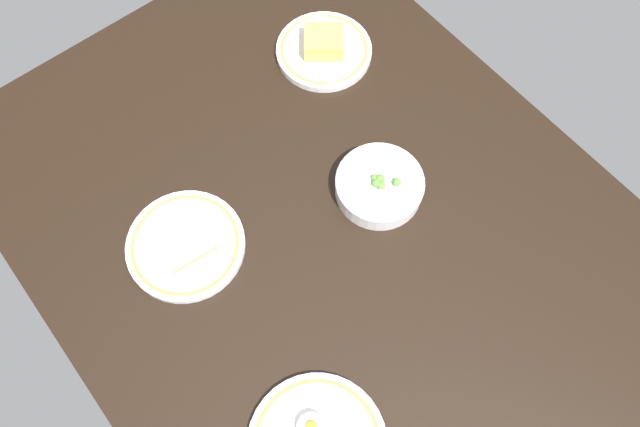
# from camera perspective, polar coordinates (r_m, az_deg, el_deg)

# --- Properties ---
(dining_table) EXTENTS (1.19, 0.92, 0.04)m
(dining_table) POSITION_cam_1_polar(r_m,az_deg,el_deg) (1.09, -0.00, -0.86)
(dining_table) COLOR black
(dining_table) RESTS_ON ground
(plate_sandwich) EXTENTS (0.20, 0.20, 0.05)m
(plate_sandwich) POSITION_cam_1_polar(r_m,az_deg,el_deg) (1.06, -12.28, -2.74)
(plate_sandwich) COLOR silver
(plate_sandwich) RESTS_ON dining_table
(plate_cheese) EXTENTS (0.19, 0.19, 0.05)m
(plate_cheese) POSITION_cam_1_polar(r_m,az_deg,el_deg) (1.25, 0.36, 14.89)
(plate_cheese) COLOR silver
(plate_cheese) RESTS_ON dining_table
(bowl_peas) EXTENTS (0.15, 0.15, 0.05)m
(bowl_peas) POSITION_cam_1_polar(r_m,az_deg,el_deg) (1.08, 5.47, 2.58)
(bowl_peas) COLOR silver
(bowl_peas) RESTS_ON dining_table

